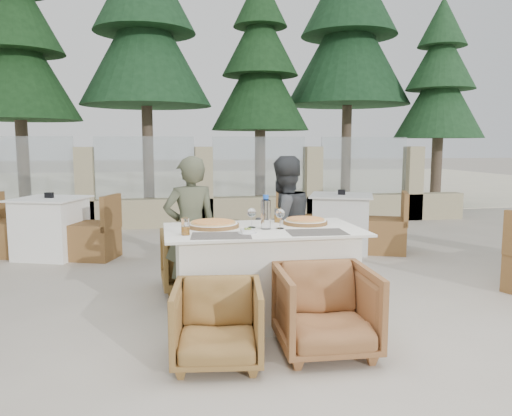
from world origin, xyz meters
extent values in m
plane|color=#BAAF9E|center=(0.00, 0.00, 0.00)|extent=(80.00, 80.00, 0.00)
cube|color=#FBF1CD|center=(0.00, 14.00, 0.01)|extent=(30.00, 16.00, 0.01)
cone|color=#1A3E1B|center=(-3.50, 7.00, 2.75)|extent=(2.42, 2.42, 5.50)
cone|color=#1C4423|center=(-1.00, 7.50, 3.25)|extent=(2.86, 2.86, 6.50)
cone|color=#1B401D|center=(1.50, 7.20, 2.50)|extent=(2.20, 2.20, 5.00)
cone|color=#1B4222|center=(3.80, 7.80, 3.40)|extent=(2.99, 2.99, 6.80)
cone|color=#214B26|center=(5.50, 6.50, 2.25)|extent=(1.98, 1.98, 4.50)
cube|color=#57514B|center=(-0.32, -0.30, 0.77)|extent=(0.48, 0.35, 0.00)
cube|color=#514C46|center=(0.43, -0.30, 0.77)|extent=(0.47, 0.33, 0.00)
cylinder|color=orange|center=(-0.34, 0.10, 0.80)|extent=(0.53, 0.53, 0.06)
cylinder|color=#D5551D|center=(0.46, 0.11, 0.79)|extent=(0.42, 0.42, 0.05)
cylinder|color=silver|center=(0.07, -0.06, 0.91)|extent=(0.10, 0.10, 0.28)
cylinder|color=orange|center=(-0.58, -0.21, 0.83)|extent=(0.08, 0.08, 0.13)
cylinder|color=orange|center=(0.25, 0.25, 0.83)|extent=(0.08, 0.08, 0.13)
imported|color=olive|center=(-0.44, 0.92, 0.31)|extent=(0.68, 0.70, 0.61)
imported|color=brown|center=(0.42, 0.77, 0.28)|extent=(0.67, 0.69, 0.57)
imported|color=olive|center=(-0.41, -0.81, 0.27)|extent=(0.66, 0.68, 0.55)
imported|color=#905C34|center=(0.35, -0.78, 0.31)|extent=(0.69, 0.71, 0.61)
imported|color=#494D38|center=(-0.50, 0.51, 0.68)|extent=(0.54, 0.40, 1.35)
imported|color=#37393C|center=(0.38, 0.58, 0.67)|extent=(0.79, 0.71, 1.35)
camera|label=1|loc=(-0.77, -3.98, 1.47)|focal=35.00mm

